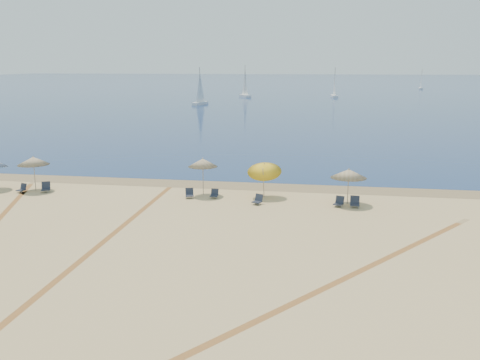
% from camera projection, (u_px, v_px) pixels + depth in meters
% --- Properties ---
extents(ocean, '(500.00, 500.00, 0.00)m').
position_uv_depth(ocean, '(315.00, 84.00, 232.21)').
color(ocean, '#0C2151').
rests_on(ocean, ground).
extents(wet_sand, '(500.00, 500.00, 0.00)m').
position_uv_depth(wet_sand, '(249.00, 186.00, 38.60)').
color(wet_sand, olive).
rests_on(wet_sand, ground).
extents(umbrella_1, '(2.18, 2.18, 2.47)m').
position_uv_depth(umbrella_1, '(33.00, 161.00, 36.69)').
color(umbrella_1, gray).
rests_on(umbrella_1, ground).
extents(umbrella_2, '(1.99, 1.99, 2.59)m').
position_uv_depth(umbrella_2, '(203.00, 163.00, 35.36)').
color(umbrella_2, gray).
rests_on(umbrella_2, ground).
extents(umbrella_3, '(2.28, 2.32, 2.70)m').
position_uv_depth(umbrella_3, '(264.00, 168.00, 34.78)').
color(umbrella_3, gray).
rests_on(umbrella_3, ground).
extents(umbrella_4, '(2.28, 2.28, 2.34)m').
position_uv_depth(umbrella_4, '(349.00, 174.00, 33.07)').
color(umbrella_4, gray).
rests_on(umbrella_4, ground).
extents(chair_1, '(0.66, 0.71, 0.61)m').
position_uv_depth(chair_1, '(22.00, 188.00, 36.57)').
color(chair_1, black).
rests_on(chair_1, ground).
extents(chair_2, '(0.79, 0.85, 0.70)m').
position_uv_depth(chair_2, '(46.00, 187.00, 36.68)').
color(chair_2, black).
rests_on(chair_2, ground).
extents(chair_3, '(0.69, 0.75, 0.64)m').
position_uv_depth(chair_3, '(190.00, 194.00, 35.05)').
color(chair_3, black).
rests_on(chair_3, ground).
extents(chair_4, '(0.52, 0.60, 0.60)m').
position_uv_depth(chair_4, '(214.00, 194.00, 35.04)').
color(chair_4, black).
rests_on(chair_4, ground).
extents(chair_5, '(0.74, 0.78, 0.64)m').
position_uv_depth(chair_5, '(258.00, 200.00, 33.46)').
color(chair_5, black).
rests_on(chair_5, ground).
extents(chair_6, '(0.73, 0.78, 0.65)m').
position_uv_depth(chair_6, '(339.00, 202.00, 32.92)').
color(chair_6, black).
rests_on(chair_6, ground).
extents(chair_7, '(0.60, 0.69, 0.70)m').
position_uv_depth(chair_7, '(355.00, 202.00, 32.76)').
color(chair_7, black).
rests_on(chair_7, ground).
extents(sailboat_0, '(2.02, 5.31, 7.71)m').
position_uv_depth(sailboat_0, '(334.00, 88.00, 138.81)').
color(sailboat_0, white).
rests_on(sailboat_0, ocean).
extents(sailboat_1, '(2.54, 5.55, 8.01)m').
position_uv_depth(sailboat_1, '(200.00, 93.00, 113.45)').
color(sailboat_1, white).
rests_on(sailboat_1, ocean).
extents(sailboat_2, '(1.56, 4.69, 6.85)m').
position_uv_depth(sailboat_2, '(421.00, 83.00, 182.40)').
color(sailboat_2, white).
rests_on(sailboat_2, ocean).
extents(sailboat_3, '(3.99, 5.58, 8.34)m').
position_uv_depth(sailboat_3, '(245.00, 87.00, 139.25)').
color(sailboat_3, white).
rests_on(sailboat_3, ocean).
extents(tire_tracks, '(54.63, 41.76, 0.00)m').
position_uv_depth(tire_tracks, '(115.00, 258.00, 24.26)').
color(tire_tracks, tan).
rests_on(tire_tracks, ground).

